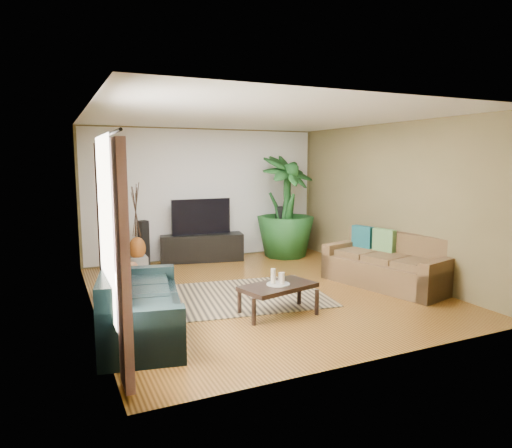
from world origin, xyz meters
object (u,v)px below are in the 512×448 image
side_table (123,281)px  potted_plant (286,207)px  sofa_right (387,260)px  pedestal (138,265)px  tv_stand (202,247)px  speaker_left (144,244)px  coffee_table (278,299)px  television (201,217)px  speaker_right (280,231)px  vase (137,248)px  sofa_left (142,299)px

side_table → potted_plant: bearing=23.5°
side_table → sofa_right: bearing=-16.2°
pedestal → sofa_right: bearing=-34.5°
tv_stand → speaker_left: (-1.17, 0.00, 0.17)m
tv_stand → potted_plant: (1.77, -0.32, 0.80)m
coffee_table → speaker_left: bearing=92.9°
tv_stand → sofa_right: bearing=-42.4°
potted_plant → pedestal: size_ratio=6.56×
pedestal → television: bearing=23.0°
sofa_right → potted_plant: (-0.42, 2.74, 0.65)m
speaker_right → side_table: bearing=-135.0°
television → speaker_left: 1.26m
potted_plant → vase: 3.24m
speaker_right → sofa_left: bearing=-118.0°
speaker_left → pedestal: bearing=-129.1°
sofa_left → speaker_right: speaker_right is taller
speaker_right → pedestal: bearing=-152.8°
sofa_left → speaker_right: size_ratio=1.91×
tv_stand → speaker_left: speaker_left is taller
sofa_right → speaker_left: speaker_left is taller
coffee_table → speaker_right: size_ratio=0.95×
coffee_table → sofa_right: bearing=-1.4°
television → speaker_right: (1.74, -0.14, -0.39)m
television → speaker_left: television is taller
sofa_left → coffee_table: 1.80m
tv_stand → potted_plant: bearing=1.9°
pedestal → side_table: size_ratio=0.69×
tv_stand → side_table: 2.64m
potted_plant → sofa_right: bearing=-81.4°
speaker_left → pedestal: 0.70m
speaker_right → pedestal: size_ratio=3.22×
television → pedestal: (-1.40, -0.59, -0.75)m
side_table → coffee_table: bearing=-43.6°
sofa_right → speaker_right: (-0.44, 2.92, 0.10)m
vase → side_table: vase is taller
sofa_left → television: television is taller
television → potted_plant: size_ratio=0.57×
speaker_left → speaker_right: size_ratio=0.85×
sofa_left → potted_plant: potted_plant is taller
sofa_left → vase: sofa_left is taller
pedestal → side_table: bearing=-109.1°
speaker_left → vase: speaker_left is taller
sofa_left → pedestal: (0.46, 2.90, -0.26)m
speaker_left → coffee_table: bearing=-91.2°
coffee_table → television: size_ratio=0.82×
speaker_left → potted_plant: bearing=-24.3°
speaker_right → tv_stand: bearing=-165.6°
sofa_right → pedestal: 4.36m
coffee_table → tv_stand: 3.57m
television → speaker_right: television is taller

